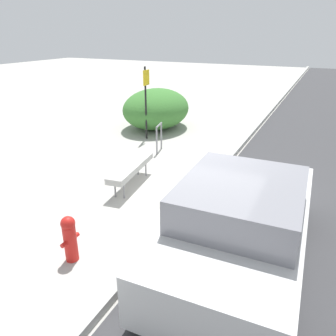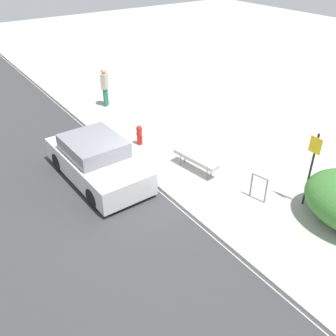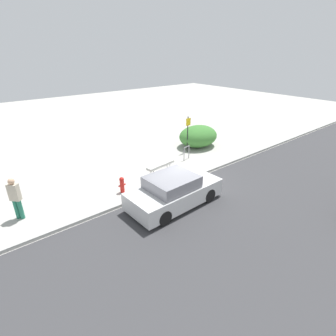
{
  "view_description": "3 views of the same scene",
  "coord_description": "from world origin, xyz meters",
  "px_view_note": "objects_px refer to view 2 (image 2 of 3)",
  "views": [
    {
      "loc": [
        -5.83,
        -2.17,
        3.3
      ],
      "look_at": [
        -0.17,
        0.57,
        0.66
      ],
      "focal_mm": 35.0,
      "sensor_mm": 36.0,
      "label": 1
    },
    {
      "loc": [
        8.17,
        -5.34,
        6.75
      ],
      "look_at": [
        0.23,
        0.23,
        0.71
      ],
      "focal_mm": 40.0,
      "sensor_mm": 36.0,
      "label": 2
    },
    {
      "loc": [
        -7.79,
        -8.62,
        6.07
      ],
      "look_at": [
        -0.45,
        0.43,
        0.78
      ],
      "focal_mm": 28.0,
      "sensor_mm": 36.0,
      "label": 3
    }
  ],
  "objects_px": {
    "fire_hydrant": "(139,134)",
    "bench": "(196,159)",
    "pedestrian": "(105,86)",
    "sign_post": "(312,164)",
    "bike_rack": "(259,185)",
    "parked_car_near": "(97,161)"
  },
  "relations": [
    {
      "from": "bike_rack",
      "to": "fire_hydrant",
      "type": "xyz_separation_m",
      "value": [
        -5.02,
        -1.06,
        -0.09
      ]
    },
    {
      "from": "bike_rack",
      "to": "pedestrian",
      "type": "bearing_deg",
      "value": -177.86
    },
    {
      "from": "sign_post",
      "to": "pedestrian",
      "type": "bearing_deg",
      "value": -172.79
    },
    {
      "from": "bike_rack",
      "to": "fire_hydrant",
      "type": "relative_size",
      "value": 1.08
    },
    {
      "from": "fire_hydrant",
      "to": "bench",
      "type": "bearing_deg",
      "value": 11.97
    },
    {
      "from": "bench",
      "to": "sign_post",
      "type": "relative_size",
      "value": 0.78
    },
    {
      "from": "sign_post",
      "to": "parked_car_near",
      "type": "distance_m",
      "value": 6.47
    },
    {
      "from": "bike_rack",
      "to": "sign_post",
      "type": "distance_m",
      "value": 1.59
    },
    {
      "from": "sign_post",
      "to": "pedestrian",
      "type": "height_order",
      "value": "sign_post"
    },
    {
      "from": "pedestrian",
      "to": "parked_car_near",
      "type": "height_order",
      "value": "pedestrian"
    },
    {
      "from": "bench",
      "to": "pedestrian",
      "type": "height_order",
      "value": "pedestrian"
    },
    {
      "from": "pedestrian",
      "to": "fire_hydrant",
      "type": "bearing_deg",
      "value": 36.74
    },
    {
      "from": "bike_rack",
      "to": "fire_hydrant",
      "type": "height_order",
      "value": "bike_rack"
    },
    {
      "from": "sign_post",
      "to": "fire_hydrant",
      "type": "height_order",
      "value": "sign_post"
    },
    {
      "from": "bike_rack",
      "to": "parked_car_near",
      "type": "bearing_deg",
      "value": -138.71
    },
    {
      "from": "bench",
      "to": "bike_rack",
      "type": "distance_m",
      "value": 2.4
    },
    {
      "from": "sign_post",
      "to": "bench",
      "type": "bearing_deg",
      "value": -156.39
    },
    {
      "from": "fire_hydrant",
      "to": "parked_car_near",
      "type": "xyz_separation_m",
      "value": [
        1.19,
        -2.3,
        0.22
      ]
    },
    {
      "from": "bike_rack",
      "to": "pedestrian",
      "type": "xyz_separation_m",
      "value": [
        -9.18,
        -0.34,
        0.43
      ]
    },
    {
      "from": "bike_rack",
      "to": "parked_car_near",
      "type": "height_order",
      "value": "parked_car_near"
    },
    {
      "from": "bench",
      "to": "pedestrian",
      "type": "xyz_separation_m",
      "value": [
        -6.84,
        0.15,
        0.49
      ]
    },
    {
      "from": "fire_hydrant",
      "to": "pedestrian",
      "type": "relative_size",
      "value": 0.44
    }
  ]
}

